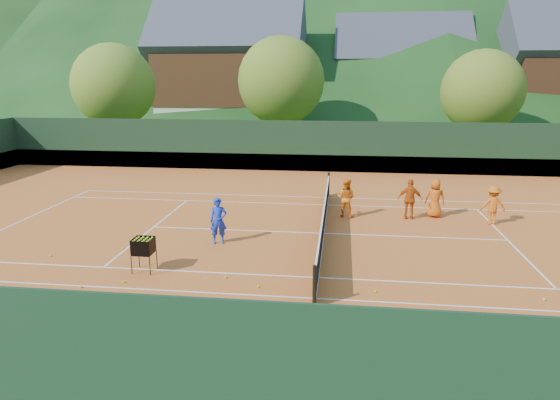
# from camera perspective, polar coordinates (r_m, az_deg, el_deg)

# --- Properties ---
(ground) EXTENTS (400.00, 400.00, 0.00)m
(ground) POSITION_cam_1_polar(r_m,az_deg,el_deg) (18.20, 4.99, -3.87)
(ground) COLOR #2B4C17
(ground) RESTS_ON ground
(clay_court) EXTENTS (40.00, 24.00, 0.02)m
(clay_court) POSITION_cam_1_polar(r_m,az_deg,el_deg) (18.20, 4.99, -3.84)
(clay_court) COLOR #C1591F
(clay_court) RESTS_ON ground
(coach) EXTENTS (0.66, 0.51, 1.59)m
(coach) POSITION_cam_1_polar(r_m,az_deg,el_deg) (16.99, -7.06, -2.38)
(coach) COLOR #1C35B9
(coach) RESTS_ON clay_court
(student_a) EXTENTS (0.92, 0.82, 1.56)m
(student_a) POSITION_cam_1_polar(r_m,az_deg,el_deg) (20.22, 7.55, 0.25)
(student_a) COLOR orange
(student_a) RESTS_ON clay_court
(student_b) EXTENTS (0.99, 0.49, 1.62)m
(student_b) POSITION_cam_1_polar(r_m,az_deg,el_deg) (20.37, 14.64, 0.08)
(student_b) COLOR #CC5712
(student_b) RESTS_ON clay_court
(student_c) EXTENTS (0.83, 0.60, 1.57)m
(student_c) POSITION_cam_1_polar(r_m,az_deg,el_deg) (20.95, 17.30, 0.21)
(student_c) COLOR #D05812
(student_c) RESTS_ON clay_court
(student_d) EXTENTS (1.00, 0.60, 1.51)m
(student_d) POSITION_cam_1_polar(r_m,az_deg,el_deg) (20.70, 23.14, -0.54)
(student_d) COLOR orange
(student_d) RESTS_ON clay_court
(tennis_ball_0) EXTENTS (0.07, 0.07, 0.07)m
(tennis_ball_0) POSITION_cam_1_polar(r_m,az_deg,el_deg) (14.56, 27.95, -10.02)
(tennis_ball_0) COLOR #C1D924
(tennis_ball_0) RESTS_ON clay_court
(tennis_ball_1) EXTENTS (0.07, 0.07, 0.07)m
(tennis_ball_1) POSITION_cam_1_polar(r_m,az_deg,el_deg) (12.38, 22.30, -13.63)
(tennis_ball_1) COLOR #C1D924
(tennis_ball_1) RESTS_ON clay_court
(tennis_ball_3) EXTENTS (0.07, 0.07, 0.07)m
(tennis_ball_3) POSITION_cam_1_polar(r_m,az_deg,el_deg) (13.60, 10.85, -10.22)
(tennis_ball_3) COLOR #C1D924
(tennis_ball_3) RESTS_ON clay_court
(tennis_ball_4) EXTENTS (0.07, 0.07, 0.07)m
(tennis_ball_4) POSITION_cam_1_polar(r_m,az_deg,el_deg) (14.34, -6.20, -8.73)
(tennis_ball_4) COLOR #C1D924
(tennis_ball_4) RESTS_ON clay_court
(tennis_ball_5) EXTENTS (0.07, 0.07, 0.07)m
(tennis_ball_5) POSITION_cam_1_polar(r_m,az_deg,el_deg) (10.75, -12.06, -17.28)
(tennis_ball_5) COLOR #C1D924
(tennis_ball_5) RESTS_ON clay_court
(tennis_ball_6) EXTENTS (0.07, 0.07, 0.07)m
(tennis_ball_6) POSITION_cam_1_polar(r_m,az_deg,el_deg) (11.64, 26.32, -15.91)
(tennis_ball_6) COLOR #C1D924
(tennis_ball_6) RESTS_ON clay_court
(tennis_ball_7) EXTENTS (0.07, 0.07, 0.07)m
(tennis_ball_7) POSITION_cam_1_polar(r_m,az_deg,el_deg) (11.52, 23.67, -15.95)
(tennis_ball_7) COLOR #C1D924
(tennis_ball_7) RESTS_ON clay_court
(tennis_ball_8) EXTENTS (0.07, 0.07, 0.07)m
(tennis_ball_8) POSITION_cam_1_polar(r_m,az_deg,el_deg) (14.59, -17.43, -8.92)
(tennis_ball_8) COLOR #C1D924
(tennis_ball_8) RESTS_ON clay_court
(tennis_ball_9) EXTENTS (0.07, 0.07, 0.07)m
(tennis_ball_9) POSITION_cam_1_polar(r_m,az_deg,el_deg) (14.65, -21.81, -9.20)
(tennis_ball_9) COLOR #C1D924
(tennis_ball_9) RESTS_ON clay_court
(tennis_ball_10) EXTENTS (0.07, 0.07, 0.07)m
(tennis_ball_10) POSITION_cam_1_polar(r_m,az_deg,el_deg) (17.73, -15.87, -4.69)
(tennis_ball_10) COLOR #C1D924
(tennis_ball_10) RESTS_ON clay_court
(tennis_ball_11) EXTENTS (0.07, 0.07, 0.07)m
(tennis_ball_11) POSITION_cam_1_polar(r_m,az_deg,el_deg) (17.81, -7.79, -4.18)
(tennis_ball_11) COLOR #C1D924
(tennis_ball_11) RESTS_ON clay_court
(tennis_ball_12) EXTENTS (0.07, 0.07, 0.07)m
(tennis_ball_12) POSITION_cam_1_polar(r_m,az_deg,el_deg) (10.14, 8.25, -19.18)
(tennis_ball_12) COLOR #C1D924
(tennis_ball_12) RESTS_ON clay_court
(tennis_ball_13) EXTENTS (0.07, 0.07, 0.07)m
(tennis_ball_13) POSITION_cam_1_polar(r_m,az_deg,el_deg) (13.67, -2.49, -9.84)
(tennis_ball_13) COLOR #C1D924
(tennis_ball_13) RESTS_ON clay_court
(tennis_ball_14) EXTENTS (0.07, 0.07, 0.07)m
(tennis_ball_14) POSITION_cam_1_polar(r_m,az_deg,el_deg) (17.28, -17.52, -5.30)
(tennis_ball_14) COLOR #C1D924
(tennis_ball_14) RESTS_ON clay_court
(tennis_ball_15) EXTENTS (0.07, 0.07, 0.07)m
(tennis_ball_15) POSITION_cam_1_polar(r_m,az_deg,el_deg) (17.42, -24.75, -5.81)
(tennis_ball_15) COLOR #C1D924
(tennis_ball_15) RESTS_ON clay_court
(tennis_ball_16) EXTENTS (0.07, 0.07, 0.07)m
(tennis_ball_16) POSITION_cam_1_polar(r_m,az_deg,el_deg) (12.63, 27.83, -13.68)
(tennis_ball_16) COLOR #C1D924
(tennis_ball_16) RESTS_ON clay_court
(tennis_ball_17) EXTENTS (0.07, 0.07, 0.07)m
(tennis_ball_17) POSITION_cam_1_polar(r_m,az_deg,el_deg) (11.65, -11.78, -14.64)
(tennis_ball_17) COLOR #C1D924
(tennis_ball_17) RESTS_ON clay_court
(tennis_ball_18) EXTENTS (0.07, 0.07, 0.07)m
(tennis_ball_18) POSITION_cam_1_polar(r_m,az_deg,el_deg) (12.61, 3.83, -12.02)
(tennis_ball_18) COLOR #C1D924
(tennis_ball_18) RESTS_ON clay_court
(court_lines) EXTENTS (23.83, 11.03, 0.00)m
(court_lines) POSITION_cam_1_polar(r_m,az_deg,el_deg) (18.19, 4.99, -3.81)
(court_lines) COLOR white
(court_lines) RESTS_ON clay_court
(tennis_net) EXTENTS (0.10, 12.07, 1.10)m
(tennis_net) POSITION_cam_1_polar(r_m,az_deg,el_deg) (18.05, 5.02, -2.30)
(tennis_net) COLOR black
(tennis_net) RESTS_ON clay_court
(perimeter_fence) EXTENTS (40.40, 24.24, 3.00)m
(perimeter_fence) POSITION_cam_1_polar(r_m,az_deg,el_deg) (17.85, 5.07, 0.00)
(perimeter_fence) COLOR black
(perimeter_fence) RESTS_ON clay_court
(ball_hopper) EXTENTS (0.57, 0.57, 1.00)m
(ball_hopper) POSITION_cam_1_polar(r_m,az_deg,el_deg) (15.03, -15.36, -5.18)
(ball_hopper) COLOR black
(ball_hopper) RESTS_ON clay_court
(chalet_left) EXTENTS (13.80, 9.93, 12.92)m
(chalet_left) POSITION_cam_1_polar(r_m,az_deg,el_deg) (48.48, -5.70, 14.07)
(chalet_left) COLOR beige
(chalet_left) RESTS_ON ground
(chalet_mid) EXTENTS (12.65, 8.82, 11.45)m
(chalet_mid) POSITION_cam_1_polar(r_m,az_deg,el_deg) (51.61, 13.46, 13.03)
(chalet_mid) COLOR beige
(chalet_mid) RESTS_ON ground
(tree_a) EXTENTS (6.00, 6.00, 7.88)m
(tree_a) POSITION_cam_1_polar(r_m,az_deg,el_deg) (39.01, -18.50, 12.31)
(tree_a) COLOR #3D2718
(tree_a) RESTS_ON ground
(tree_b) EXTENTS (6.40, 6.40, 8.40)m
(tree_b) POSITION_cam_1_polar(r_m,az_deg,el_deg) (37.59, 0.10, 13.47)
(tree_b) COLOR #402919
(tree_b) RESTS_ON ground
(tree_c) EXTENTS (5.60, 5.60, 7.35)m
(tree_c) POSITION_cam_1_polar(r_m,az_deg,el_deg) (37.54, 22.09, 11.47)
(tree_c) COLOR #3F2A19
(tree_c) RESTS_ON ground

